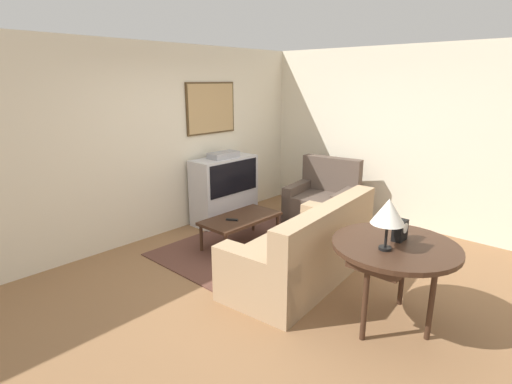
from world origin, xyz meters
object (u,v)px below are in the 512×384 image
Objects in this scene: armchair at (323,203)px; table_lamp at (388,212)px; tv at (224,189)px; console_table at (395,251)px; mantel_clock at (400,230)px; couch at (305,252)px; coffee_table at (241,220)px.

table_lamp reaches higher than armchair.
tv reaches higher than console_table.
console_table is 5.94× the size of mantel_clock.
mantel_clock is (-0.07, -1.08, 0.57)m from couch.
armchair is at bearing 47.60° from mantel_clock.
armchair is 0.97× the size of console_table.
couch is 10.88× the size of mantel_clock.
tv is at bearing -114.89° from couch.
console_table is 2.45× the size of table_lamp.
couch reaches higher than console_table.
mantel_clock is (0.10, 0.02, 0.16)m from console_table.
mantel_clock is at bearing 80.72° from couch.
armchair is at bearing -49.98° from tv.
armchair is at bearing -158.10° from couch.
mantel_clock is (-1.82, -1.99, 0.57)m from armchair.
tv is 3.31m from mantel_clock.
table_lamp is at bearing -108.96° from tv.
mantel_clock is (0.29, -0.00, -0.24)m from table_lamp.
coffee_table is 0.99× the size of console_table.
couch is at bearing -109.30° from tv.
tv is at bearing 74.12° from console_table.
table_lamp is (-1.10, -3.19, 0.61)m from tv.
tv is 2.46× the size of table_lamp.
mantel_clock is (-0.81, -3.19, 0.36)m from tv.
tv is 5.97× the size of mantel_clock.
coffee_table is at bearing -109.49° from armchair.
armchair reaches higher than coffee_table.
couch is at bearing -71.01° from armchair.
armchair is 2.38× the size of table_lamp.
mantel_clock is at bearing 9.74° from console_table.
couch reaches higher than coffee_table.
console_table is at bearing -105.88° from tv.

